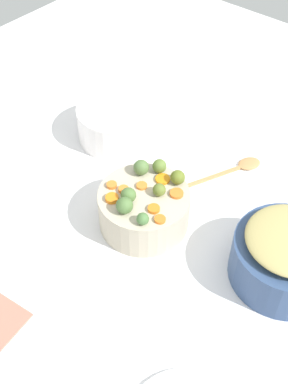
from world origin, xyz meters
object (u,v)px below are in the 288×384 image
at_px(wooden_spoon, 239,167).
at_px(casserole_dish, 117,122).
at_px(metal_pot, 285,260).
at_px(serving_bowl_carrots, 144,209).

distance_m(wooden_spoon, casserole_dish, 0.40).
xyz_separation_m(metal_pot, casserole_dish, (-0.14, -0.66, -0.00)).
distance_m(serving_bowl_carrots, metal_pot, 0.37).
relative_size(wooden_spoon, casserole_dish, 1.04).
height_order(serving_bowl_carrots, metal_pot, metal_pot).
xyz_separation_m(serving_bowl_carrots, wooden_spoon, (-0.34, 0.08, -0.05)).
distance_m(metal_pot, wooden_spoon, 0.38).
xyz_separation_m(metal_pot, wooden_spoon, (-0.26, -0.28, -0.05)).
height_order(serving_bowl_carrots, wooden_spoon, serving_bowl_carrots).
relative_size(serving_bowl_carrots, casserole_dish, 0.96).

